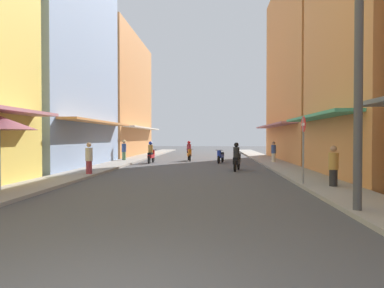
# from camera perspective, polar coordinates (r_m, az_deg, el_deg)

# --- Properties ---
(ground_plane) EXTENTS (99.88, 99.88, 0.00)m
(ground_plane) POSITION_cam_1_polar(r_m,az_deg,el_deg) (22.27, 0.61, -3.67)
(ground_plane) COLOR #4C4C4F
(sidewalk_left) EXTENTS (1.97, 53.40, 0.12)m
(sidewalk_left) POSITION_cam_1_polar(r_m,az_deg,el_deg) (23.21, -12.85, -3.36)
(sidewalk_left) COLOR #9E9991
(sidewalk_left) RESTS_ON ground
(sidewalk_right) EXTENTS (1.97, 53.40, 0.12)m
(sidewalk_right) POSITION_cam_1_polar(r_m,az_deg,el_deg) (22.61, 14.43, -3.48)
(sidewalk_right) COLOR #9E9991
(sidewalk_right) RESTS_ON ground
(building_left_mid) EXTENTS (7.05, 11.05, 14.54)m
(building_left_mid) POSITION_cam_1_polar(r_m,az_deg,el_deg) (23.98, -23.33, 14.05)
(building_left_mid) COLOR #8CA5CC
(building_left_mid) RESTS_ON ground
(building_left_far) EXTENTS (7.05, 13.65, 11.93)m
(building_left_far) POSITION_cam_1_polar(r_m,az_deg,el_deg) (35.60, -13.68, 7.70)
(building_left_far) COLOR #D88C4C
(building_left_far) RESTS_ON ground
(building_right_far) EXTENTS (7.05, 13.80, 14.62)m
(building_right_far) POSITION_cam_1_polar(r_m,az_deg,el_deg) (29.16, 20.40, 11.80)
(building_right_far) COLOR #D88C4C
(building_right_far) RESTS_ON ground
(motorbike_red) EXTENTS (0.55, 1.81, 1.58)m
(motorbike_red) POSITION_cam_1_polar(r_m,az_deg,el_deg) (24.66, -6.88, -1.58)
(motorbike_red) COLOR black
(motorbike_red) RESTS_ON ground
(motorbike_blue) EXTENTS (0.66, 1.78, 0.96)m
(motorbike_blue) POSITION_cam_1_polar(r_m,az_deg,el_deg) (24.73, 4.81, -2.03)
(motorbike_blue) COLOR black
(motorbike_blue) RESTS_ON ground
(motorbike_black) EXTENTS (0.64, 1.78, 1.58)m
(motorbike_black) POSITION_cam_1_polar(r_m,az_deg,el_deg) (19.10, 7.53, -2.36)
(motorbike_black) COLOR black
(motorbike_black) RESTS_ON ground
(motorbike_orange) EXTENTS (0.59, 1.80, 1.58)m
(motorbike_orange) POSITION_cam_1_polar(r_m,az_deg,el_deg) (26.88, -0.48, -1.35)
(motorbike_orange) COLOR black
(motorbike_orange) RESTS_ON ground
(pedestrian_midway) EXTENTS (0.34, 0.34, 1.61)m
(pedestrian_midway) POSITION_cam_1_polar(r_m,az_deg,el_deg) (16.93, -16.90, -2.51)
(pedestrian_midway) COLOR #99333F
(pedestrian_midway) RESTS_ON ground
(pedestrian_far) EXTENTS (0.34, 0.34, 1.57)m
(pedestrian_far) POSITION_cam_1_polar(r_m,az_deg,el_deg) (25.02, 13.53, -1.38)
(pedestrian_far) COLOR beige
(pedestrian_far) RESTS_ON ground
(pedestrian_crossing) EXTENTS (0.34, 0.34, 1.56)m
(pedestrian_crossing) POSITION_cam_1_polar(r_m,az_deg,el_deg) (13.12, 22.64, -3.70)
(pedestrian_crossing) COLOR #262628
(pedestrian_crossing) RESTS_ON ground
(pedestrian_foreground) EXTENTS (0.44, 0.44, 1.71)m
(pedestrian_foreground) POSITION_cam_1_polar(r_m,az_deg,el_deg) (26.61, -11.35, -0.84)
(pedestrian_foreground) COLOR #598C59
(pedestrian_foreground) RESTS_ON ground
(utility_pole) EXTENTS (0.20, 1.20, 6.61)m
(utility_pole) POSITION_cam_1_polar(r_m,az_deg,el_deg) (9.15, 26.16, 10.59)
(utility_pole) COLOR #4C4C4F
(utility_pole) RESTS_ON ground
(street_sign_no_entry) EXTENTS (0.07, 0.60, 2.65)m
(street_sign_no_entry) POSITION_cam_1_polar(r_m,az_deg,el_deg) (13.40, 18.17, 0.45)
(street_sign_no_entry) COLOR gray
(street_sign_no_entry) RESTS_ON ground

